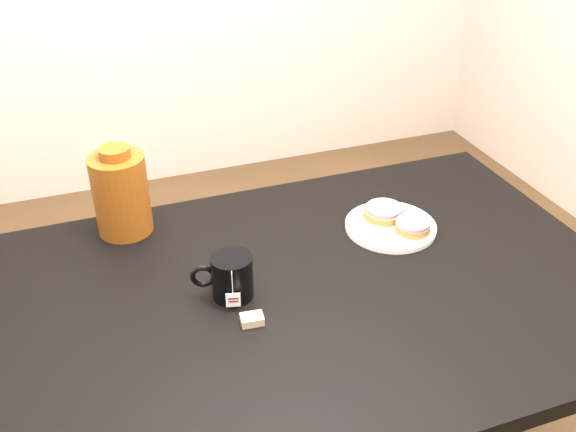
{
  "coord_description": "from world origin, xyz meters",
  "views": [
    {
      "loc": [
        -0.4,
        -1.01,
        1.61
      ],
      "look_at": [
        0.03,
        0.2,
        0.81
      ],
      "focal_mm": 40.0,
      "sensor_mm": 36.0,
      "label": 1
    }
  ],
  "objects_px": {
    "bagel_back": "(384,212)",
    "teabag_pouch": "(252,319)",
    "table": "(304,318)",
    "bagel_package": "(121,193)",
    "plate": "(391,226)",
    "bagel_front": "(413,226)",
    "mug": "(231,276)"
  },
  "relations": [
    {
      "from": "table",
      "to": "mug",
      "type": "distance_m",
      "value": 0.2
    },
    {
      "from": "teabag_pouch",
      "to": "plate",
      "type": "bearing_deg",
      "value": 27.0
    },
    {
      "from": "bagel_front",
      "to": "bagel_back",
      "type": "bearing_deg",
      "value": 112.72
    },
    {
      "from": "teabag_pouch",
      "to": "bagel_front",
      "type": "bearing_deg",
      "value": 20.68
    },
    {
      "from": "plate",
      "to": "teabag_pouch",
      "type": "height_order",
      "value": "teabag_pouch"
    },
    {
      "from": "mug",
      "to": "bagel_package",
      "type": "bearing_deg",
      "value": 132.23
    },
    {
      "from": "bagel_back",
      "to": "bagel_package",
      "type": "bearing_deg",
      "value": 163.93
    },
    {
      "from": "plate",
      "to": "teabag_pouch",
      "type": "bearing_deg",
      "value": -153.0
    },
    {
      "from": "mug",
      "to": "bagel_package",
      "type": "distance_m",
      "value": 0.38
    },
    {
      "from": "plate",
      "to": "bagel_back",
      "type": "height_order",
      "value": "bagel_back"
    },
    {
      "from": "table",
      "to": "plate",
      "type": "relative_size",
      "value": 6.3
    },
    {
      "from": "table",
      "to": "bagel_front",
      "type": "relative_size",
      "value": 11.9
    },
    {
      "from": "table",
      "to": "bagel_package",
      "type": "bearing_deg",
      "value": 131.9
    },
    {
      "from": "plate",
      "to": "teabag_pouch",
      "type": "xyz_separation_m",
      "value": [
        -0.42,
        -0.21,
        0.0
      ]
    },
    {
      "from": "table",
      "to": "teabag_pouch",
      "type": "distance_m",
      "value": 0.18
    },
    {
      "from": "mug",
      "to": "teabag_pouch",
      "type": "xyz_separation_m",
      "value": [
        0.01,
        -0.1,
        -0.04
      ]
    },
    {
      "from": "bagel_front",
      "to": "mug",
      "type": "relative_size",
      "value": 0.85
    },
    {
      "from": "bagel_front",
      "to": "mug",
      "type": "xyz_separation_m",
      "value": [
        -0.47,
        -0.07,
        0.02
      ]
    },
    {
      "from": "bagel_back",
      "to": "bagel_package",
      "type": "xyz_separation_m",
      "value": [
        -0.61,
        0.18,
        0.08
      ]
    },
    {
      "from": "plate",
      "to": "mug",
      "type": "xyz_separation_m",
      "value": [
        -0.44,
        -0.12,
        0.04
      ]
    },
    {
      "from": "plate",
      "to": "bagel_front",
      "type": "height_order",
      "value": "bagel_front"
    },
    {
      "from": "bagel_back",
      "to": "table",
      "type": "bearing_deg",
      "value": -146.55
    },
    {
      "from": "bagel_front",
      "to": "bagel_package",
      "type": "relative_size",
      "value": 0.53
    },
    {
      "from": "plate",
      "to": "bagel_back",
      "type": "relative_size",
      "value": 1.83
    },
    {
      "from": "bagel_back",
      "to": "teabag_pouch",
      "type": "xyz_separation_m",
      "value": [
        -0.42,
        -0.26,
        -0.02
      ]
    },
    {
      "from": "table",
      "to": "mug",
      "type": "height_order",
      "value": "mug"
    },
    {
      "from": "plate",
      "to": "mug",
      "type": "relative_size",
      "value": 1.6
    },
    {
      "from": "table",
      "to": "teabag_pouch",
      "type": "relative_size",
      "value": 31.11
    },
    {
      "from": "bagel_package",
      "to": "bagel_front",
      "type": "bearing_deg",
      "value": -21.84
    },
    {
      "from": "bagel_front",
      "to": "bagel_package",
      "type": "distance_m",
      "value": 0.7
    },
    {
      "from": "table",
      "to": "plate",
      "type": "height_order",
      "value": "plate"
    },
    {
      "from": "mug",
      "to": "bagel_package",
      "type": "relative_size",
      "value": 0.63
    }
  ]
}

